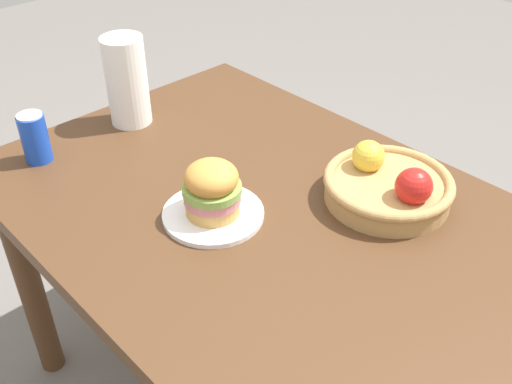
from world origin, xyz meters
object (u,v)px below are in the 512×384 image
plate (213,214)px  paper_towel_roll (127,81)px  sandwich (212,189)px  fruit_basket (388,185)px  soda_can (35,138)px

plate → paper_towel_roll: size_ratio=0.92×
plate → sandwich: sandwich is taller
sandwich → plate: bearing=90.0°
sandwich → fruit_basket: bearing=55.7°
fruit_basket → paper_towel_roll: size_ratio=1.21×
plate → sandwich: bearing=-90.0°
soda_can → fruit_basket: size_ratio=0.43×
plate → fruit_basket: fruit_basket is taller
soda_can → fruit_basket: (0.69, 0.49, -0.02)m
plate → fruit_basket: 0.39m
plate → fruit_basket: (0.22, 0.32, 0.03)m
sandwich → paper_towel_roll: size_ratio=0.53×
plate → soda_can: size_ratio=1.76×
fruit_basket → plate: bearing=-124.3°
plate → paper_towel_roll: paper_towel_roll is taller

